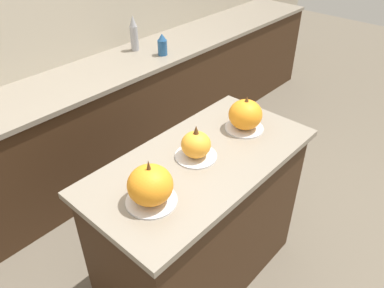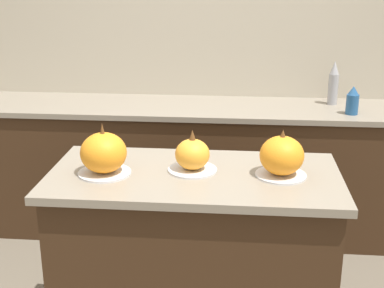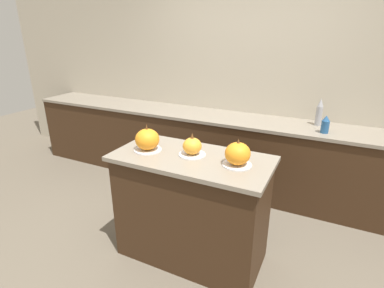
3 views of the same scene
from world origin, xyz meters
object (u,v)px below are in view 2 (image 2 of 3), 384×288
pumpkin_cake_left (104,154)px  bottle_tall (333,84)px  pumpkin_cake_right (282,157)px  bottle_short (353,101)px  pumpkin_cake_center (192,156)px

pumpkin_cake_left → bottle_tall: size_ratio=0.77×
pumpkin_cake_right → bottle_short: size_ratio=1.22×
pumpkin_cake_center → bottle_short: size_ratio=1.20×
pumpkin_cake_center → bottle_tall: bearing=60.0°
bottle_tall → bottle_short: size_ratio=1.64×
bottle_tall → bottle_short: 0.27m
pumpkin_cake_center → pumpkin_cake_right: 0.38m
pumpkin_cake_right → pumpkin_cake_left: bearing=-176.7°
pumpkin_cake_left → bottle_tall: bearing=51.3°
bottle_tall → pumpkin_cake_right: bearing=-106.9°
pumpkin_cake_right → bottle_short: bearing=66.4°
pumpkin_cake_right → bottle_tall: size_ratio=0.74×
bottle_short → bottle_tall: bearing=108.4°
bottle_tall → bottle_short: bottle_tall is taller
pumpkin_cake_center → pumpkin_cake_right: pumpkin_cake_right is taller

